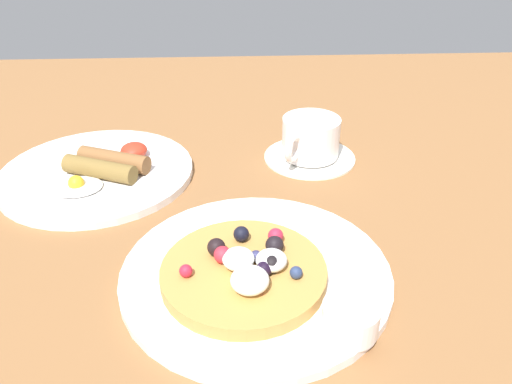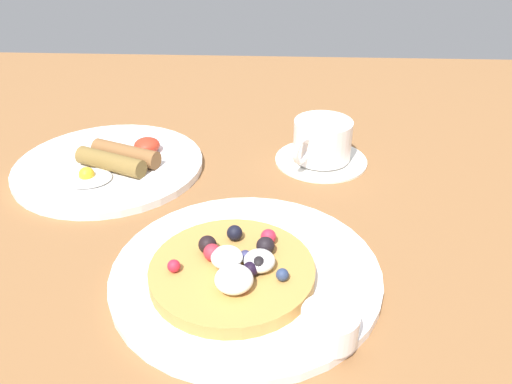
{
  "view_description": "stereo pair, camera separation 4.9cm",
  "coord_description": "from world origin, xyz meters",
  "px_view_note": "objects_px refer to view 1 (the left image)",
  "views": [
    {
      "loc": [
        0.01,
        -0.46,
        0.34
      ],
      "look_at": [
        0.04,
        0.03,
        0.04
      ],
      "focal_mm": 35.54,
      "sensor_mm": 36.0,
      "label": 1
    },
    {
      "loc": [
        0.06,
        -0.46,
        0.34
      ],
      "look_at": [
        0.04,
        0.03,
        0.04
      ],
      "focal_mm": 35.54,
      "sensor_mm": 36.0,
      "label": 2
    }
  ],
  "objects_px": {
    "pancake_plate": "(256,273)",
    "breakfast_plate": "(97,173)",
    "syrup_ramekin": "(350,318)",
    "coffee_cup": "(310,137)",
    "coffee_saucer": "(310,156)"
  },
  "relations": [
    {
      "from": "pancake_plate",
      "to": "syrup_ramekin",
      "type": "relative_size",
      "value": 5.49
    },
    {
      "from": "breakfast_plate",
      "to": "coffee_saucer",
      "type": "height_order",
      "value": "breakfast_plate"
    },
    {
      "from": "coffee_saucer",
      "to": "coffee_cup",
      "type": "xyz_separation_m",
      "value": [
        -0.0,
        -0.0,
        0.03
      ]
    },
    {
      "from": "pancake_plate",
      "to": "coffee_saucer",
      "type": "height_order",
      "value": "pancake_plate"
    },
    {
      "from": "syrup_ramekin",
      "to": "breakfast_plate",
      "type": "bearing_deg",
      "value": 132.86
    },
    {
      "from": "syrup_ramekin",
      "to": "coffee_cup",
      "type": "relative_size",
      "value": 0.49
    },
    {
      "from": "breakfast_plate",
      "to": "coffee_saucer",
      "type": "xyz_separation_m",
      "value": [
        0.29,
        0.04,
        -0.0
      ]
    },
    {
      "from": "pancake_plate",
      "to": "coffee_cup",
      "type": "xyz_separation_m",
      "value": [
        0.09,
        0.25,
        0.03
      ]
    },
    {
      "from": "coffee_cup",
      "to": "pancake_plate",
      "type": "bearing_deg",
      "value": -109.44
    },
    {
      "from": "pancake_plate",
      "to": "breakfast_plate",
      "type": "xyz_separation_m",
      "value": [
        -0.2,
        0.22,
        0.0
      ]
    },
    {
      "from": "coffee_saucer",
      "to": "coffee_cup",
      "type": "distance_m",
      "value": 0.03
    },
    {
      "from": "pancake_plate",
      "to": "syrup_ramekin",
      "type": "bearing_deg",
      "value": -48.36
    },
    {
      "from": "syrup_ramekin",
      "to": "breakfast_plate",
      "type": "height_order",
      "value": "syrup_ramekin"
    },
    {
      "from": "breakfast_plate",
      "to": "coffee_saucer",
      "type": "relative_size",
      "value": 1.97
    },
    {
      "from": "coffee_saucer",
      "to": "coffee_cup",
      "type": "height_order",
      "value": "coffee_cup"
    }
  ]
}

